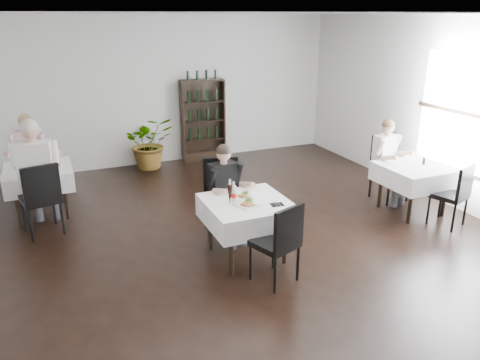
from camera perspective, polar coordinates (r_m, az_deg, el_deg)
name	(u,v)px	position (r m, az deg, el deg)	size (l,w,h in m)	color
room_shell	(269,143)	(5.78, 3.59, 4.56)	(9.00, 9.00, 9.00)	black
window_right	(476,119)	(7.94, 26.82, 6.65)	(0.06, 2.30, 1.85)	white
wine_shelf	(203,121)	(10.04, -4.53, 7.19)	(0.90, 0.28, 1.75)	black
main_table	(247,212)	(5.95, 0.82, -3.93)	(1.03, 1.03, 0.77)	black
left_table	(39,177)	(7.85, -23.31, 0.34)	(0.98, 0.98, 0.77)	black
right_table	(414,175)	(7.80, 20.45, 0.60)	(0.98, 0.98, 0.77)	black
potted_tree	(150,143)	(9.67, -10.97, 4.50)	(0.96, 0.83, 1.07)	#29591E
main_chair_far	(222,192)	(6.63, -2.25, -1.42)	(0.61, 0.61, 1.08)	black
main_chair_near	(280,239)	(5.40, 4.93, -7.19)	(0.58, 0.58, 1.00)	black
left_chair_far	(34,172)	(8.53, -23.78, 0.89)	(0.50, 0.51, 0.88)	black
left_chair_near	(41,195)	(7.08, -23.10, -1.68)	(0.59, 0.59, 1.08)	black
right_chair_far	(388,163)	(8.27, 17.54, 2.02)	(0.53, 0.53, 1.10)	black
right_chair_near	(455,192)	(7.50, 24.76, -1.31)	(0.56, 0.56, 0.96)	black
diner_main	(227,186)	(6.31, -1.64, -0.79)	(0.56, 0.59, 1.37)	#43434B
diner_left_far	(28,152)	(8.43, -24.40, 3.13)	(0.62, 0.66, 1.48)	#43434B
diner_left_near	(36,166)	(7.19, -23.56, 1.53)	(0.66, 0.68, 1.66)	#43434B
diner_right_far	(389,155)	(8.08, 17.66, 2.95)	(0.58, 0.61, 1.39)	#43434B
plate_far	(244,196)	(6.01, 0.47, -1.97)	(0.27, 0.27, 0.07)	white
plate_near	(248,204)	(5.76, 0.93, -2.95)	(0.33, 0.33, 0.08)	white
pilsner_dark	(230,194)	(5.74, -1.25, -1.75)	(0.08, 0.08, 0.33)	black
pilsner_lager	(230,193)	(5.83, -1.20, -1.56)	(0.07, 0.07, 0.30)	gold
coke_bottle	(234,194)	(5.82, -0.76, -1.72)	(0.07, 0.07, 0.27)	silver
napkin_cutlery	(277,204)	(5.80, 4.54, -2.99)	(0.17, 0.17, 0.02)	black
pepper_mill	(424,161)	(7.86, 21.51, 2.16)	(0.04, 0.04, 0.11)	black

